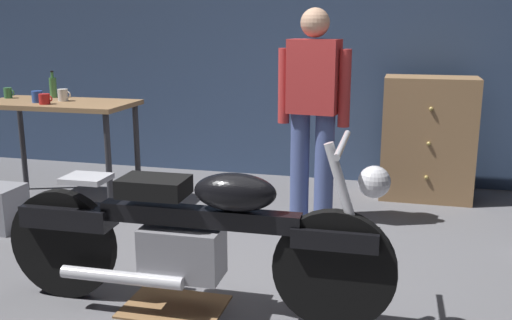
% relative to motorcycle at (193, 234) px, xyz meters
% --- Properties ---
extents(ground_plane, '(12.00, 12.00, 0.00)m').
position_rel_motorcycle_xyz_m(ground_plane, '(0.16, 0.24, -0.45)').
color(ground_plane, slate).
extents(back_wall, '(8.00, 0.12, 3.10)m').
position_rel_motorcycle_xyz_m(back_wall, '(0.16, 3.04, 1.10)').
color(back_wall, '#384C70').
rests_on(back_wall, ground_plane).
extents(workbench, '(1.30, 0.64, 0.90)m').
position_rel_motorcycle_xyz_m(workbench, '(-1.82, 1.61, 0.34)').
color(workbench, '#99724C').
rests_on(workbench, ground_plane).
extents(motorcycle, '(2.19, 0.60, 1.00)m').
position_rel_motorcycle_xyz_m(motorcycle, '(0.00, 0.00, 0.00)').
color(motorcycle, black).
rests_on(motorcycle, ground_plane).
extents(person_standing, '(0.57, 0.27, 1.67)m').
position_rel_motorcycle_xyz_m(person_standing, '(0.38, 1.63, 0.48)').
color(person_standing, '#485891').
rests_on(person_standing, ground_plane).
extents(wooden_dresser, '(0.80, 0.47, 1.10)m').
position_rel_motorcycle_xyz_m(wooden_dresser, '(1.29, 2.54, 0.10)').
color(wooden_dresser, '#99724C').
rests_on(wooden_dresser, ground_plane).
extents(drip_tray, '(0.56, 0.40, 0.01)m').
position_rel_motorcycle_xyz_m(drip_tray, '(-0.13, 0.00, -0.44)').
color(drip_tray, olive).
rests_on(drip_tray, ground_plane).
extents(mug_blue_enamel, '(0.12, 0.09, 0.10)m').
position_rel_motorcycle_xyz_m(mug_blue_enamel, '(-1.96, 1.52, 0.50)').
color(mug_blue_enamel, '#2D51AD').
rests_on(mug_blue_enamel, workbench).
extents(mug_white_ceramic, '(0.12, 0.08, 0.10)m').
position_rel_motorcycle_xyz_m(mug_white_ceramic, '(-1.80, 1.65, 0.50)').
color(mug_white_ceramic, white).
rests_on(mug_white_ceramic, workbench).
extents(mug_red_diner, '(0.12, 0.09, 0.09)m').
position_rel_motorcycle_xyz_m(mug_red_diner, '(-1.83, 1.43, 0.49)').
color(mug_red_diner, red).
rests_on(mug_red_diner, workbench).
extents(mug_green_speckled, '(0.10, 0.07, 0.09)m').
position_rel_motorcycle_xyz_m(mug_green_speckled, '(-2.39, 1.71, 0.50)').
color(mug_green_speckled, '#3D7F4C').
rests_on(mug_green_speckled, workbench).
extents(bottle, '(0.06, 0.06, 0.24)m').
position_rel_motorcycle_xyz_m(bottle, '(-2.02, 1.85, 0.55)').
color(bottle, '#4C8C4C').
rests_on(bottle, workbench).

